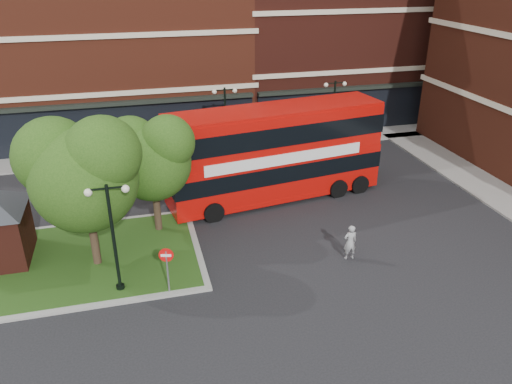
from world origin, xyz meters
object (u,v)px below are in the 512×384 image
object	(u,v)px
car_silver	(105,156)
bus	(275,147)
car_white	(280,143)
woman	(350,242)

from	to	relation	value
car_silver	bus	bearing A→B (deg)	-131.35
car_white	woman	bearing A→B (deg)	170.67
bus	car_silver	world-z (taller)	bus
car_silver	car_white	size ratio (longest dim) A/B	1.01
bus	car_silver	bearing A→B (deg)	134.21
bus	woman	world-z (taller)	bus
car_silver	woman	bearing A→B (deg)	-146.57
woman	car_silver	xyz separation A→B (m)	(-11.31, 14.69, -0.13)
bus	woman	bearing A→B (deg)	-86.66
car_silver	car_white	distance (m)	12.26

